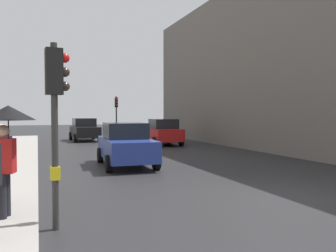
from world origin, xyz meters
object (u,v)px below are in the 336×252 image
(traffic_light_far_median, at_px, (116,109))
(car_red_sedan, at_px, (163,132))
(car_blue_van, at_px, (126,144))
(car_dark_suv, at_px, (85,130))
(pedestrian_with_umbrella, at_px, (7,130))
(traffic_light_near_left, at_px, (56,101))

(traffic_light_far_median, distance_m, car_red_sedan, 7.60)
(car_red_sedan, bearing_deg, car_blue_van, -118.65)
(car_red_sedan, height_order, car_dark_suv, same)
(car_dark_suv, bearing_deg, pedestrian_with_umbrella, -101.01)
(car_blue_van, bearing_deg, pedestrian_with_umbrella, -120.63)
(car_red_sedan, xyz_separation_m, car_dark_suv, (-4.59, 5.36, 0.00))
(car_red_sedan, height_order, car_blue_van, same)
(car_dark_suv, height_order, pedestrian_with_umbrella, pedestrian_with_umbrella)
(car_dark_suv, bearing_deg, traffic_light_far_median, 32.53)
(traffic_light_far_median, relative_size, car_red_sedan, 0.84)
(traffic_light_near_left, bearing_deg, traffic_light_far_median, 75.18)
(traffic_light_near_left, xyz_separation_m, car_red_sedan, (7.71, 15.72, -1.49))
(traffic_light_near_left, height_order, car_red_sedan, traffic_light_near_left)
(traffic_light_near_left, relative_size, pedestrian_with_umbrella, 1.60)
(pedestrian_with_umbrella, bearing_deg, car_red_sedan, 60.47)
(car_blue_van, height_order, car_dark_suv, same)
(car_blue_van, relative_size, pedestrian_with_umbrella, 2.00)
(traffic_light_near_left, bearing_deg, pedestrian_with_umbrella, 146.57)
(car_dark_suv, bearing_deg, car_red_sedan, -49.45)
(traffic_light_far_median, xyz_separation_m, pedestrian_with_umbrella, (-6.94, -22.39, -0.65))
(car_red_sedan, bearing_deg, pedestrian_with_umbrella, -119.53)
(car_dark_suv, distance_m, pedestrian_with_umbrella, 20.92)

